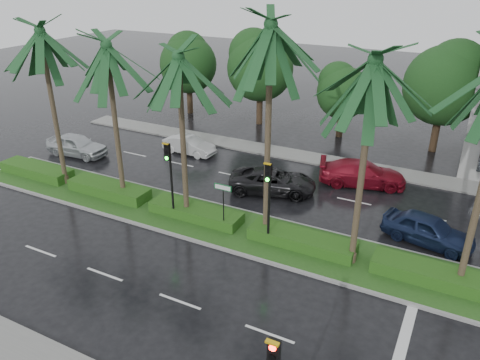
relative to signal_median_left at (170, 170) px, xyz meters
The scene contains 15 objects.
ground 5.01m from the signal_median_left, ahead, with size 120.00×120.00×0.00m, color black.
far_sidewalk 12.71m from the signal_median_left, 71.13° to the left, with size 40.00×2.00×0.12m, color slate.
median 5.00m from the signal_median_left, ahead, with size 36.00×4.00×0.15m.
hedge 4.79m from the signal_median_left, ahead, with size 35.20×1.40×0.60m.
lane_markings 7.68m from the signal_median_left, ahead, with size 34.00×13.06×0.01m.
palm_row 6.28m from the signal_median_left, 14.62° to the left, with size 26.30×4.20×10.90m.
signal_median_left is the anchor object (origin of this frame).
signal_median_right 5.50m from the signal_median_left, ahead, with size 0.34×0.42×4.36m.
street_sign 3.13m from the signal_median_left, ahead, with size 0.95×0.09×2.60m.
bg_trees 17.73m from the signal_median_left, 78.44° to the left, with size 32.82×5.54×8.00m.
car_silver 12.60m from the signal_median_left, 157.77° to the left, with size 4.53×1.82×1.54m, color silver.
car_white 10.02m from the signal_median_left, 117.75° to the left, with size 3.89×1.36×1.28m, color #BABABA.
car_darkgrey 6.94m from the signal_median_left, 59.77° to the left, with size 5.13×2.37×1.43m, color black.
car_red 12.22m from the signal_median_left, 49.51° to the left, with size 5.22×2.12×1.52m, color maroon.
car_blue 13.12m from the signal_median_left, 17.90° to the left, with size 4.37×1.76×1.49m, color #172245.
Camera 1 is at (9.14, -17.35, 12.56)m, focal length 35.00 mm.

